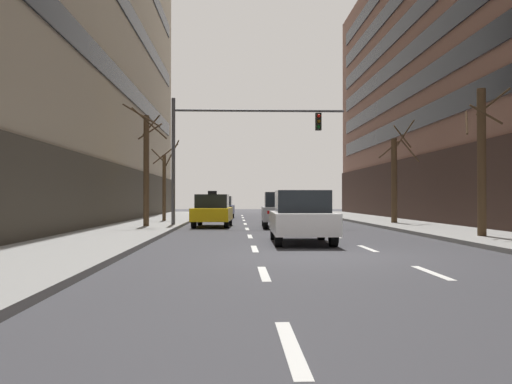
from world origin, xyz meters
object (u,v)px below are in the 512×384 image
Objects in this scene: street_tree_2 at (482,160)px; car_driving_1 at (302,217)px; car_driving_0 at (221,207)px; car_driving_2 at (282,210)px; taxi_driving_3 at (213,211)px; street_tree_1 at (395,178)px; street_tree_0 at (164,183)px; traffic_signal_0 at (227,138)px; street_tree_3 at (146,167)px.

car_driving_1 is at bearing -170.01° from street_tree_2.
car_driving_1 is (3.09, -21.62, 0.04)m from car_driving_0.
taxi_driving_3 reaches higher than car_driving_2.
street_tree_0 is at bearing 165.77° from street_tree_1.
car_driving_1 is at bearing -81.88° from car_driving_0.
street_tree_2 is (9.36, -8.97, 1.90)m from taxi_driving_3.
taxi_driving_3 is 5.44m from street_tree_0.
car_driving_0 is 7.96m from street_tree_0.
street_tree_1 is (12.30, -3.12, 0.21)m from street_tree_0.
street_tree_2 is at bearing -47.34° from street_tree_0.
street_tree_1 reaches higher than car_driving_0.
traffic_signal_0 is 12.27m from street_tree_2.
street_tree_2 is (-0.03, -10.20, 0.20)m from street_tree_1.
car_driving_0 is 0.93× the size of car_driving_2.
car_driving_2 is 6.71m from street_tree_3.
street_tree_2 is at bearing -54.10° from car_driving_2.
street_tree_1 reaches higher than street_tree_0.
street_tree_3 is (-3.01, -13.55, 2.07)m from car_driving_0.
traffic_signal_0 is at bearing 175.16° from car_driving_2.
car_driving_1 is 1.02× the size of taxi_driving_3.
street_tree_3 reaches higher than street_tree_2.
street_tree_2 is 14.12m from street_tree_3.
car_driving_2 is (0.17, 9.40, 0.03)m from car_driving_1.
car_driving_2 is at bearing 11.90° from street_tree_3.
car_driving_1 is at bearing -52.97° from street_tree_3.
car_driving_0 is 14.01m from street_tree_1.
street_tree_0 is (-2.91, 4.35, 1.48)m from taxi_driving_3.
taxi_driving_3 is 0.87× the size of street_tree_2.
taxi_driving_3 is at bearing -56.20° from street_tree_0.
street_tree_0 reaches higher than car_driving_0.
car_driving_0 is 14.03m from street_tree_3.
traffic_signal_0 reaches higher than taxi_driving_3.
traffic_signal_0 is at bearing 104.51° from car_driving_1.
car_driving_0 is at bearing 92.84° from traffic_signal_0.
street_tree_1 is 10.20m from street_tree_2.
car_driving_2 is 8.15m from street_tree_0.
taxi_driving_3 is at bearing 168.82° from car_driving_2.
street_tree_1 is 0.98× the size of street_tree_3.
street_tree_3 is (-2.91, -1.98, 2.05)m from taxi_driving_3.
car_driving_2 is 0.84× the size of street_tree_3.
taxi_driving_3 is at bearing -172.54° from street_tree_1.
street_tree_1 is (6.04, 1.89, 1.65)m from car_driving_2.
street_tree_0 is 6.36m from street_tree_3.
traffic_signal_0 is (0.69, -0.44, 3.52)m from taxi_driving_3.
street_tree_1 is 12.72m from street_tree_3.
street_tree_2 is (12.27, -13.32, 0.41)m from street_tree_0.
traffic_signal_0 is 1.69× the size of street_tree_2.
car_driving_2 reaches higher than car_driving_0.
car_driving_0 is 11.57m from taxi_driving_3.
car_driving_2 is at bearing -11.18° from taxi_driving_3.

